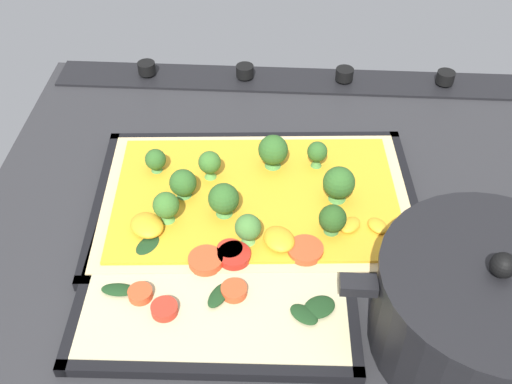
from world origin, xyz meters
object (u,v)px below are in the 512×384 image
object	(u,v)px
broccoli_pizza	(255,196)
baking_tray_front	(256,203)
baking_tray_back	(217,289)
cooking_pot	(485,308)
veggie_pizza_back	(219,283)

from	to	relation	value
broccoli_pizza	baking_tray_front	bearing A→B (deg)	-107.68
baking_tray_front	baking_tray_back	bearing A→B (deg)	75.93
broccoli_pizza	baking_tray_back	distance (cm)	13.86
baking_tray_front	cooking_pot	xyz separation A→B (cm)	(-23.31, 18.39, 5.00)
broccoli_pizza	veggie_pizza_back	world-z (taller)	broccoli_pizza
baking_tray_back	baking_tray_front	bearing A→B (deg)	-104.07
baking_tray_back	cooking_pot	size ratio (longest dim) A/B	1.08
baking_tray_front	veggie_pizza_back	xyz separation A→B (cm)	(3.25, 13.50, 0.75)
cooking_pot	baking_tray_front	bearing A→B (deg)	-38.28
broccoli_pizza	veggie_pizza_back	bearing A→B (deg)	76.59
cooking_pot	broccoli_pizza	bearing A→B (deg)	-37.59
broccoli_pizza	cooking_pot	xyz separation A→B (cm)	(-23.42, 18.04, 3.44)
baking_tray_back	broccoli_pizza	bearing A→B (deg)	-103.97
baking_tray_front	broccoli_pizza	size ratio (longest dim) A/B	1.06
baking_tray_front	veggie_pizza_back	world-z (taller)	veggie_pizza_back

